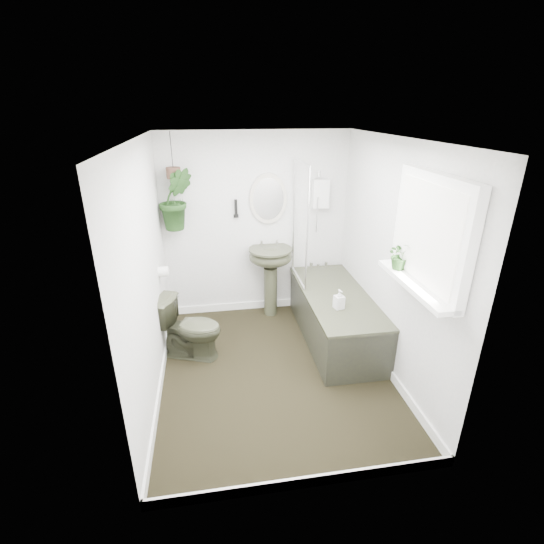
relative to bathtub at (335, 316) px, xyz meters
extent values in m
cube|color=black|center=(-0.80, -0.50, -0.30)|extent=(2.30, 2.80, 0.02)
cube|color=white|center=(-0.80, -0.50, 2.02)|extent=(2.30, 2.80, 0.02)
cube|color=silver|center=(-0.80, 0.91, 0.86)|extent=(2.30, 0.02, 2.30)
cube|color=silver|center=(-0.80, -1.91, 0.86)|extent=(2.30, 0.02, 2.30)
cube|color=silver|center=(-1.96, -0.50, 0.86)|extent=(0.02, 2.80, 2.30)
cube|color=silver|center=(0.36, -0.50, 0.86)|extent=(0.02, 2.80, 2.30)
cube|color=white|center=(-0.80, -0.50, -0.24)|extent=(2.30, 2.80, 0.10)
cube|color=white|center=(0.00, 0.84, 1.26)|extent=(0.20, 0.10, 0.35)
ellipsoid|color=beige|center=(-0.65, 0.87, 1.21)|extent=(0.46, 0.03, 0.62)
cylinder|color=black|center=(-1.05, 0.86, 1.11)|extent=(0.04, 0.04, 0.22)
cylinder|color=white|center=(-1.90, 0.20, 0.61)|extent=(0.11, 0.11, 0.11)
cube|color=white|center=(0.29, -1.20, 1.36)|extent=(0.08, 1.00, 0.90)
cube|color=white|center=(0.22, -1.20, 0.94)|extent=(0.18, 1.00, 0.04)
cube|color=white|center=(0.24, -1.20, 1.36)|extent=(0.01, 0.86, 0.76)
imported|color=#363928|center=(-1.65, -0.08, 0.06)|extent=(0.77, 0.59, 0.69)
imported|color=black|center=(0.22, -0.92, 1.08)|extent=(0.25, 0.22, 0.25)
imported|color=black|center=(-1.74, 0.75, 1.27)|extent=(0.43, 0.37, 0.72)
imported|color=#2D2523|center=(-0.08, -0.33, 0.40)|extent=(0.11, 0.12, 0.21)
cylinder|color=#533529|center=(-1.74, 0.75, 1.57)|extent=(0.16, 0.16, 0.12)
camera|label=1|loc=(-1.37, -3.84, 2.26)|focal=26.00mm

